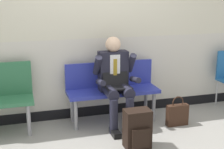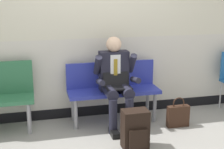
% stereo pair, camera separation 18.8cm
% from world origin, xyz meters
% --- Properties ---
extents(ground_plane, '(18.00, 18.00, 0.00)m').
position_xyz_m(ground_plane, '(0.00, 0.00, 0.00)').
color(ground_plane, gray).
extents(station_wall, '(5.50, 0.14, 2.65)m').
position_xyz_m(station_wall, '(0.00, 0.69, 1.31)').
color(station_wall, beige).
rests_on(station_wall, ground).
extents(bench_with_person, '(1.29, 0.42, 0.84)m').
position_xyz_m(bench_with_person, '(0.15, 0.41, 0.51)').
color(bench_with_person, '#28339E').
rests_on(bench_with_person, ground).
extents(person_seated, '(0.57, 0.70, 1.22)m').
position_xyz_m(person_seated, '(0.15, 0.22, 0.65)').
color(person_seated, '#1E1E2D').
rests_on(person_seated, ground).
extents(backpack, '(0.31, 0.25, 0.47)m').
position_xyz_m(backpack, '(0.20, -0.51, 0.23)').
color(backpack, black).
rests_on(backpack, ground).
extents(handbag, '(0.31, 0.10, 0.42)m').
position_xyz_m(handbag, '(0.96, -0.05, 0.16)').
color(handbag, '#331E14').
rests_on(handbag, ground).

